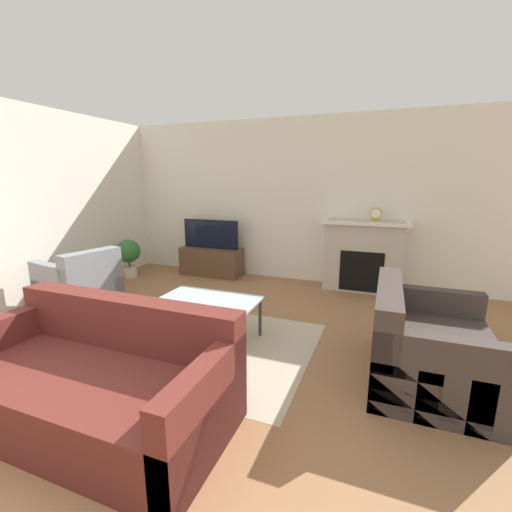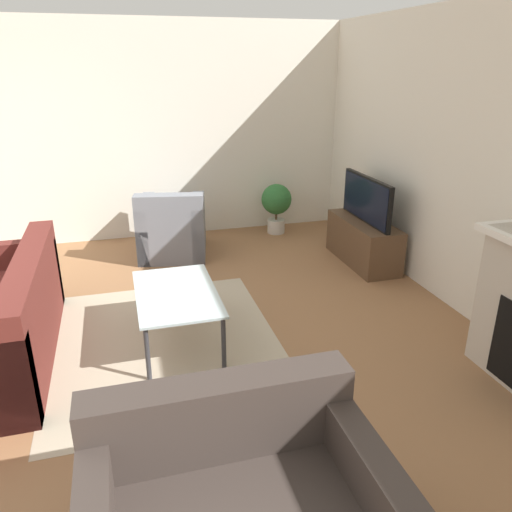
{
  "view_description": "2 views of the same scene",
  "coord_description": "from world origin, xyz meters",
  "px_view_note": "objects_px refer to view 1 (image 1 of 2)",
  "views": [
    {
      "loc": [
        1.76,
        -0.76,
        1.7
      ],
      "look_at": [
        0.34,
        2.92,
        0.82
      ],
      "focal_mm": 24.0,
      "sensor_mm": 36.0,
      "label": 1
    },
    {
      "loc": [
        3.73,
        1.92,
        2.19
      ],
      "look_at": [
        0.43,
        2.85,
        0.86
      ],
      "focal_mm": 35.0,
      "sensor_mm": 36.0,
      "label": 2
    }
  ],
  "objects_px": {
    "armchair_by_window": "(80,287)",
    "couch_sectional": "(97,383)",
    "tv": "(211,234)",
    "couch_loveseat": "(426,349)",
    "potted_plant": "(129,254)",
    "coffee_table": "(208,303)",
    "mantel_clock": "(376,214)"
  },
  "relations": [
    {
      "from": "couch_sectional",
      "to": "mantel_clock",
      "type": "relative_size",
      "value": 9.95
    },
    {
      "from": "tv",
      "to": "couch_loveseat",
      "type": "height_order",
      "value": "tv"
    },
    {
      "from": "tv",
      "to": "couch_sectional",
      "type": "distance_m",
      "value": 3.89
    },
    {
      "from": "couch_sectional",
      "to": "coffee_table",
      "type": "distance_m",
      "value": 1.42
    },
    {
      "from": "armchair_by_window",
      "to": "coffee_table",
      "type": "distance_m",
      "value": 2.08
    },
    {
      "from": "couch_loveseat",
      "to": "mantel_clock",
      "type": "height_order",
      "value": "mantel_clock"
    },
    {
      "from": "tv",
      "to": "armchair_by_window",
      "type": "relative_size",
      "value": 1.02
    },
    {
      "from": "coffee_table",
      "to": "potted_plant",
      "type": "relative_size",
      "value": 1.57
    },
    {
      "from": "armchair_by_window",
      "to": "potted_plant",
      "type": "xyz_separation_m",
      "value": [
        -0.44,
        1.45,
        0.12
      ]
    },
    {
      "from": "couch_sectional",
      "to": "couch_loveseat",
      "type": "relative_size",
      "value": 1.52
    },
    {
      "from": "coffee_table",
      "to": "potted_plant",
      "type": "height_order",
      "value": "potted_plant"
    },
    {
      "from": "tv",
      "to": "couch_loveseat",
      "type": "xyz_separation_m",
      "value": [
        3.32,
        -2.31,
        -0.47
      ]
    },
    {
      "from": "couch_sectional",
      "to": "armchair_by_window",
      "type": "height_order",
      "value": "same"
    },
    {
      "from": "tv",
      "to": "armchair_by_window",
      "type": "xyz_separation_m",
      "value": [
        -0.86,
        -2.09,
        -0.46
      ]
    },
    {
      "from": "armchair_by_window",
      "to": "couch_sectional",
      "type": "bearing_deg",
      "value": 61.08
    },
    {
      "from": "coffee_table",
      "to": "couch_loveseat",
      "type": "bearing_deg",
      "value": -0.27
    },
    {
      "from": "couch_loveseat",
      "to": "armchair_by_window",
      "type": "relative_size",
      "value": 1.26
    },
    {
      "from": "mantel_clock",
      "to": "couch_loveseat",
      "type": "bearing_deg",
      "value": -76.77
    },
    {
      "from": "armchair_by_window",
      "to": "potted_plant",
      "type": "relative_size",
      "value": 1.52
    },
    {
      "from": "mantel_clock",
      "to": "coffee_table",
      "type": "bearing_deg",
      "value": -123.05
    },
    {
      "from": "couch_loveseat",
      "to": "potted_plant",
      "type": "xyz_separation_m",
      "value": [
        -4.63,
        1.67,
        0.13
      ]
    },
    {
      "from": "tv",
      "to": "mantel_clock",
      "type": "xyz_separation_m",
      "value": [
        2.76,
        0.09,
        0.45
      ]
    },
    {
      "from": "couch_sectional",
      "to": "armchair_by_window",
      "type": "relative_size",
      "value": 1.91
    },
    {
      "from": "armchair_by_window",
      "to": "coffee_table",
      "type": "xyz_separation_m",
      "value": [
        2.07,
        -0.21,
        0.12
      ]
    },
    {
      "from": "tv",
      "to": "potted_plant",
      "type": "relative_size",
      "value": 1.55
    },
    {
      "from": "couch_sectional",
      "to": "couch_loveseat",
      "type": "distance_m",
      "value": 2.64
    },
    {
      "from": "coffee_table",
      "to": "mantel_clock",
      "type": "relative_size",
      "value": 5.38
    },
    {
      "from": "armchair_by_window",
      "to": "potted_plant",
      "type": "bearing_deg",
      "value": -152.32
    },
    {
      "from": "couch_loveseat",
      "to": "armchair_by_window",
      "type": "distance_m",
      "value": 4.19
    },
    {
      "from": "coffee_table",
      "to": "mantel_clock",
      "type": "height_order",
      "value": "mantel_clock"
    },
    {
      "from": "armchair_by_window",
      "to": "coffee_table",
      "type": "bearing_deg",
      "value": 95.0
    },
    {
      "from": "couch_sectional",
      "to": "coffee_table",
      "type": "xyz_separation_m",
      "value": [
        0.12,
        1.41,
        0.13
      ]
    }
  ]
}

